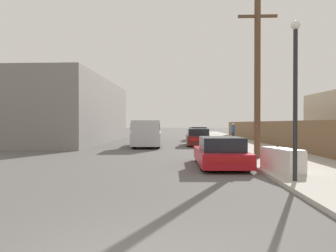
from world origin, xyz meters
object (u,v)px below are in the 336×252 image
at_px(car_parked_far, 198,134).
at_px(parked_sports_car_red, 220,153).
at_px(discarded_fridge, 282,159).
at_px(pickup_truck, 147,134).
at_px(utility_pole, 257,77).
at_px(street_lamp, 295,88).
at_px(car_parked_mid, 198,138).
at_px(pedestrian, 233,131).

bearing_deg(car_parked_far, parked_sports_car_red, -95.03).
xyz_separation_m(discarded_fridge, parked_sports_car_red, (-1.87, 1.69, 0.04)).
xyz_separation_m(parked_sports_car_red, car_parked_far, (0.12, 18.37, 0.09)).
bearing_deg(pickup_truck, utility_pole, 125.02).
bearing_deg(street_lamp, utility_pole, 86.40).
xyz_separation_m(car_parked_mid, street_lamp, (1.88, -14.71, 2.13)).
relative_size(utility_pole, street_lamp, 1.63).
relative_size(car_parked_mid, utility_pole, 0.55).
relative_size(discarded_fridge, car_parked_far, 0.46).
height_order(parked_sports_car_red, street_lamp, street_lamp).
bearing_deg(discarded_fridge, pickup_truck, 103.75).
distance_m(car_parked_mid, pickup_truck, 4.15).
xyz_separation_m(parked_sports_car_red, pickup_truck, (-4.05, 9.51, 0.41)).
bearing_deg(car_parked_mid, pickup_truck, -156.81).
height_order(parked_sports_car_red, pickup_truck, pickup_truck).
bearing_deg(parked_sports_car_red, discarded_fridge, -43.54).
xyz_separation_m(pickup_truck, street_lamp, (5.67, -13.05, 1.79)).
relative_size(car_parked_far, street_lamp, 0.94).
height_order(car_parked_mid, utility_pole, utility_pole).
xyz_separation_m(utility_pole, pedestrian, (1.52, 15.16, -2.94)).
bearing_deg(parked_sports_car_red, pedestrian, 77.08).
relative_size(parked_sports_car_red, pedestrian, 2.56).
height_order(discarded_fridge, car_parked_far, car_parked_far).
bearing_deg(pickup_truck, street_lamp, 109.82).
height_order(discarded_fridge, pickup_truck, pickup_truck).
relative_size(pickup_truck, pedestrian, 3.45).
bearing_deg(car_parked_mid, car_parked_far, 86.51).
bearing_deg(street_lamp, car_parked_mid, 97.28).
distance_m(discarded_fridge, utility_pole, 5.02).
bearing_deg(parked_sports_car_red, car_parked_mid, 89.89).
relative_size(car_parked_far, pedestrian, 2.57).
height_order(car_parked_mid, pickup_truck, pickup_truck).
xyz_separation_m(parked_sports_car_red, pedestrian, (3.49, 17.16, 0.41)).
relative_size(discarded_fridge, parked_sports_car_red, 0.46).
bearing_deg(parked_sports_car_red, car_parked_far, 88.18).
relative_size(discarded_fridge, utility_pole, 0.26).
relative_size(parked_sports_car_red, car_parked_mid, 1.04).
bearing_deg(street_lamp, car_parked_far, 93.91).
bearing_deg(car_parked_mid, discarded_fridge, -81.06).
relative_size(discarded_fridge, pickup_truck, 0.34).
relative_size(car_parked_mid, car_parked_far, 0.96).
relative_size(parked_sports_car_red, car_parked_far, 0.99).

